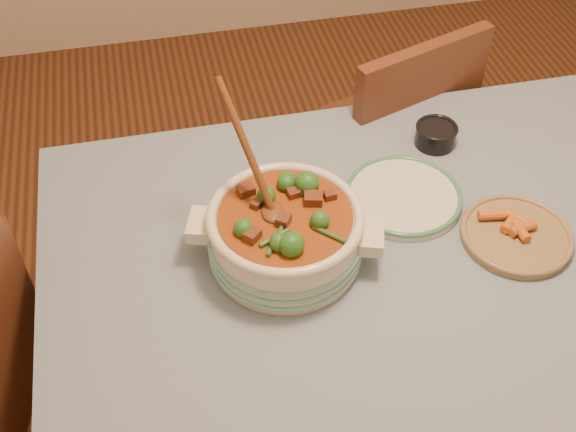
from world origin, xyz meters
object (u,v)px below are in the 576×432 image
(stew_casserole, at_px, (285,231))
(condiment_bowl, at_px, (436,134))
(chair_far, at_px, (387,142))
(dining_table, at_px, (422,276))
(fried_plate, at_px, (517,234))
(white_plate, at_px, (403,196))

(stew_casserole, relative_size, condiment_bowl, 3.90)
(condiment_bowl, height_order, chair_far, chair_far)
(stew_casserole, relative_size, chair_far, 0.45)
(dining_table, xyz_separation_m, stew_casserole, (-0.31, 0.05, 0.17))
(dining_table, distance_m, chair_far, 0.67)
(fried_plate, distance_m, chair_far, 0.70)
(condiment_bowl, bearing_deg, fried_plate, -80.82)
(condiment_bowl, distance_m, fried_plate, 0.36)
(dining_table, relative_size, chair_far, 1.83)
(stew_casserole, xyz_separation_m, white_plate, (0.31, 0.11, -0.07))
(stew_casserole, height_order, condiment_bowl, stew_casserole)
(white_plate, distance_m, chair_far, 0.56)
(dining_table, relative_size, stew_casserole, 4.03)
(condiment_bowl, relative_size, fried_plate, 0.37)
(condiment_bowl, relative_size, chair_far, 0.12)
(white_plate, height_order, chair_far, chair_far)
(dining_table, height_order, condiment_bowl, condiment_bowl)
(stew_casserole, height_order, chair_far, stew_casserole)
(dining_table, height_order, white_plate, white_plate)
(condiment_bowl, xyz_separation_m, chair_far, (-0.00, 0.30, -0.27))
(white_plate, xyz_separation_m, chair_far, (0.14, 0.48, -0.25))
(stew_casserole, bearing_deg, fried_plate, -6.79)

